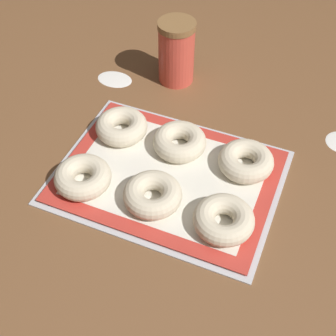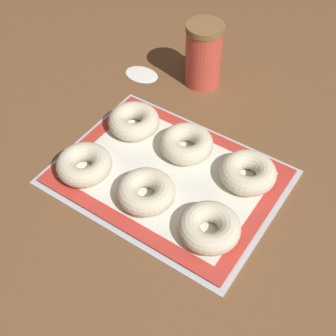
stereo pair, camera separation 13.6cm
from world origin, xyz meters
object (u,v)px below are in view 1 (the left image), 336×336
(bagel_front_left, at_px, (83,177))
(bagel_back_right, at_px, (246,161))
(bagel_front_right, at_px, (224,220))
(flour_canister, at_px, (176,52))
(bagel_back_left, at_px, (122,127))
(bagel_back_center, at_px, (180,142))
(baking_tray, at_px, (168,177))
(bagel_front_center, at_px, (153,195))

(bagel_front_left, height_order, bagel_back_right, same)
(bagel_front_right, relative_size, flour_canister, 0.72)
(flour_canister, bearing_deg, bagel_back_right, -43.49)
(bagel_back_left, height_order, bagel_back_center, same)
(bagel_front_left, relative_size, flour_canister, 0.72)
(baking_tray, bearing_deg, bagel_front_center, -90.46)
(baking_tray, height_order, bagel_front_right, bagel_front_right)
(bagel_back_center, bearing_deg, baking_tray, -85.38)
(bagel_front_right, bearing_deg, bagel_front_left, -178.21)
(bagel_front_center, distance_m, bagel_back_right, 0.23)
(bagel_front_left, xyz_separation_m, bagel_front_right, (0.32, 0.01, 0.00))
(bagel_back_center, height_order, bagel_back_right, same)
(bagel_back_center, bearing_deg, bagel_front_center, -87.85)
(bagel_front_center, bearing_deg, bagel_back_right, 47.68)
(bagel_front_center, height_order, flour_canister, flour_canister)
(bagel_front_right, bearing_deg, bagel_back_right, 91.41)
(bagel_front_left, xyz_separation_m, flour_canister, (0.04, 0.44, 0.05))
(flour_canister, bearing_deg, bagel_front_left, -95.30)
(baking_tray, bearing_deg, bagel_back_left, 152.43)
(bagel_front_left, distance_m, bagel_back_left, 0.18)
(bagel_back_center, bearing_deg, flour_canister, 113.58)
(baking_tray, xyz_separation_m, bagel_front_center, (-0.00, -0.08, 0.03))
(baking_tray, xyz_separation_m, bagel_back_right, (0.15, 0.09, 0.03))
(flour_canister, bearing_deg, baking_tray, -70.86)
(baking_tray, bearing_deg, bagel_back_right, 29.49)
(bagel_front_right, xyz_separation_m, bagel_back_right, (-0.00, 0.17, 0.00))
(bagel_front_left, xyz_separation_m, bagel_back_right, (0.31, 0.18, 0.00))
(bagel_front_left, relative_size, bagel_front_center, 1.00)
(baking_tray, height_order, bagel_front_center, bagel_front_center)
(bagel_front_center, xyz_separation_m, bagel_back_left, (-0.15, 0.16, 0.00))
(bagel_front_center, xyz_separation_m, bagel_back_right, (0.15, 0.17, 0.00))
(baking_tray, xyz_separation_m, flour_canister, (-0.12, 0.34, 0.08))
(bagel_front_center, distance_m, bagel_back_left, 0.22)
(bagel_front_center, height_order, bagel_back_right, same)
(bagel_back_center, xyz_separation_m, bagel_back_right, (0.16, -0.00, 0.00))
(bagel_front_center, height_order, bagel_front_right, same)
(baking_tray, xyz_separation_m, bagel_front_right, (0.16, -0.09, 0.03))
(baking_tray, bearing_deg, bagel_front_right, -28.64)
(bagel_back_left, bearing_deg, bagel_front_center, -46.61)
(bagel_back_left, relative_size, bagel_back_right, 1.00)
(bagel_front_center, relative_size, bagel_back_left, 1.00)
(bagel_front_right, relative_size, bagel_back_right, 1.00)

